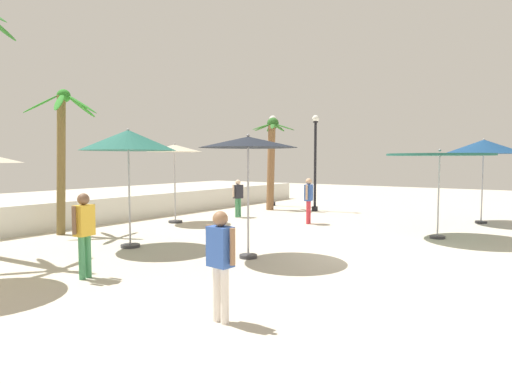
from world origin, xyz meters
TOP-DOWN VIEW (x-y plane):
  - ground_plane at (0.00, 0.00)m, footprint 56.00×56.00m
  - boundary_wall at (0.00, 9.82)m, footprint 25.20×0.30m
  - patio_umbrella_0 at (3.20, -0.95)m, footprint 3.03×3.03m
  - patio_umbrella_2 at (-2.92, 5.53)m, footprint 2.51×2.51m
  - patio_umbrella_3 at (-2.18, 2.16)m, footprint 2.34×2.34m
  - patio_umbrella_4 at (7.47, -1.53)m, footprint 2.74×2.74m
  - patio_umbrella_5 at (1.16, 7.89)m, footprint 2.03×2.03m
  - palm_tree_1 at (6.89, 7.30)m, footprint 1.96×2.06m
  - palm_tree_2 at (-2.67, 8.94)m, footprint 2.22×2.25m
  - lamp_post_0 at (8.43, 8.21)m, footprint 0.37×0.37m
  - lamp_post_1 at (7.59, 5.38)m, footprint 0.31×0.31m
  - guest_0 at (3.76, 6.92)m, footprint 0.55×0.32m
  - guest_1 at (3.72, 3.67)m, footprint 0.55×0.31m
  - guest_2 at (-5.86, 0.02)m, footprint 0.28×0.56m
  - guest_3 at (-5.52, 3.73)m, footprint 0.56×0.29m

SIDE VIEW (x-z plane):
  - ground_plane at x=0.00m, z-range 0.00..0.00m
  - boundary_wall at x=0.00m, z-range 0.00..0.94m
  - guest_0 at x=3.76m, z-range 0.15..1.69m
  - guest_2 at x=-5.86m, z-range 0.17..1.79m
  - guest_1 at x=3.72m, z-range 0.18..1.85m
  - guest_3 at x=-5.52m, z-range 0.18..1.88m
  - lamp_post_1 at x=7.59m, z-range 0.22..4.58m
  - patio_umbrella_0 at x=3.20m, z-range 1.08..3.75m
  - palm_tree_1 at x=6.89m, z-range 0.54..4.85m
  - patio_umbrella_5 at x=1.16m, z-range 1.23..4.19m
  - patio_umbrella_3 at x=-2.18m, z-range 1.25..4.20m
  - lamp_post_0 at x=8.43m, z-range 0.49..5.05m
  - patio_umbrella_4 at x=7.47m, z-range 1.25..4.37m
  - patio_umbrella_2 at x=-2.92m, z-range 1.26..4.43m
  - palm_tree_2 at x=-2.67m, z-range 0.58..5.11m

